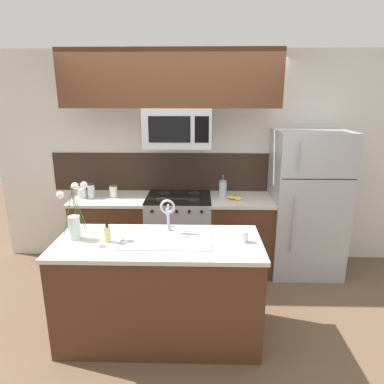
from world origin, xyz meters
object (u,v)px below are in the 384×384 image
at_px(french_press, 223,189).
at_px(dish_soap_bottle, 107,234).
at_px(microwave, 178,128).
at_px(storage_jar_tall, 82,191).
at_px(refrigerator, 306,203).
at_px(banana_bunch, 235,198).
at_px(spare_glass, 244,236).
at_px(flower_vase, 74,221).
at_px(stove_range, 179,233).
at_px(storage_jar_short, 113,191).
at_px(storage_jar_medium, 91,191).
at_px(sink_faucet, 168,211).

distance_m(french_press, dish_soap_bottle, 1.69).
relative_size(microwave, storage_jar_tall, 4.27).
xyz_separation_m(microwave, refrigerator, (1.51, 0.04, -0.88)).
xyz_separation_m(banana_bunch, dish_soap_bottle, (-1.17, -1.21, 0.05)).
height_order(refrigerator, banana_bunch, refrigerator).
distance_m(dish_soap_bottle, spare_glass, 1.12).
bearing_deg(refrigerator, storage_jar_tall, -178.88).
bearing_deg(flower_vase, storage_jar_tall, 106.27).
relative_size(storage_jar_tall, dish_soap_bottle, 1.06).
height_order(stove_range, refrigerator, refrigerator).
bearing_deg(spare_glass, french_press, 94.06).
xyz_separation_m(storage_jar_short, french_press, (1.30, 0.05, 0.02)).
xyz_separation_m(storage_jar_tall, storage_jar_medium, (0.11, 0.01, 0.00)).
distance_m(microwave, french_press, 0.90).
relative_size(banana_bunch, dish_soap_bottle, 1.15).
bearing_deg(microwave, storage_jar_medium, -179.86).
height_order(storage_jar_medium, storage_jar_short, storage_jar_medium).
distance_m(storage_jar_tall, storage_jar_short, 0.36).
xyz_separation_m(storage_jar_tall, banana_bunch, (1.80, -0.03, -0.06)).
bearing_deg(french_press, storage_jar_short, -177.93).
relative_size(refrigerator, dish_soap_bottle, 10.33).
height_order(banana_bunch, dish_soap_bottle, dish_soap_bottle).
distance_m(microwave, spare_glass, 1.58).
distance_m(microwave, refrigerator, 1.75).
height_order(refrigerator, french_press, refrigerator).
bearing_deg(banana_bunch, flower_vase, -141.33).
bearing_deg(sink_faucet, banana_bunch, 55.42).
bearing_deg(storage_jar_short, microwave, -2.51).
bearing_deg(storage_jar_short, spare_glass, -42.18).
distance_m(storage_jar_short, flower_vase, 1.24).
xyz_separation_m(refrigerator, storage_jar_tall, (-2.65, -0.05, 0.14)).
bearing_deg(banana_bunch, storage_jar_medium, 178.71).
relative_size(french_press, flower_vase, 0.54).
bearing_deg(storage_jar_medium, storage_jar_tall, -175.56).
relative_size(storage_jar_short, dish_soap_bottle, 0.91).
relative_size(microwave, sink_faucet, 2.43).
bearing_deg(storage_jar_medium, refrigerator, 0.98).
xyz_separation_m(microwave, dish_soap_bottle, (-0.51, -1.26, -0.75)).
bearing_deg(stove_range, french_press, 6.54).
bearing_deg(banana_bunch, storage_jar_tall, 179.05).
distance_m(sink_faucet, spare_glass, 0.69).
height_order(microwave, french_press, microwave).
bearing_deg(refrigerator, microwave, -178.45).
distance_m(stove_range, dish_soap_bottle, 1.47).
xyz_separation_m(french_press, spare_glass, (0.09, -1.31, -0.05)).
bearing_deg(spare_glass, storage_jar_tall, 145.25).
relative_size(dish_soap_bottle, spare_glass, 1.77).
xyz_separation_m(storage_jar_tall, sink_faucet, (1.11, -1.02, 0.11)).
distance_m(microwave, flower_vase, 1.58).
distance_m(stove_range, french_press, 0.76).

